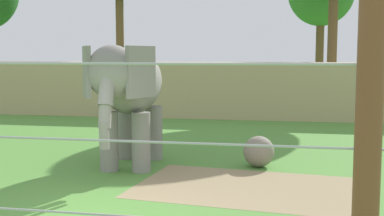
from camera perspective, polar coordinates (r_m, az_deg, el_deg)
ground_plane at (r=8.33m, az=-11.88°, el=-12.04°), size 120.00×120.00×0.00m
dirt_patch at (r=9.90m, az=6.26°, el=-9.01°), size 4.58×3.36×0.01m
embankment_wall at (r=20.88m, az=2.20°, el=2.12°), size 36.00×1.80×2.29m
elephant at (r=11.38m, az=-7.25°, el=2.35°), size 1.58×3.76×2.79m
enrichment_ball at (r=11.63m, az=7.66°, el=-4.97°), size 0.72×0.72×0.72m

